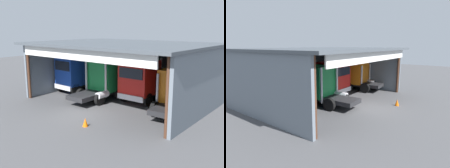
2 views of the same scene
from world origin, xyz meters
The scene contains 9 objects.
ground_plane centered at (0.00, 0.00, 0.00)m, with size 80.00×80.00×0.00m, color #4C4C4F.
workshop_shed centered at (0.00, 5.79, 3.51)m, with size 14.67×10.79×4.98m.
truck_blue_left_bay centered at (-5.49, 4.25, 1.86)m, with size 2.57×5.13×3.66m.
truck_green_right_bay centered at (-1.58, 4.18, 1.79)m, with size 2.69×5.27×3.50m.
truck_red_center_right_bay centered at (1.53, 5.40, 1.91)m, with size 2.81×4.75×3.75m.
truck_orange_center_bay centered at (5.41, 4.44, 1.73)m, with size 2.97×4.55×3.25m.
oil_drum centered at (-2.18, 8.46, 0.47)m, with size 0.58×0.58×0.95m, color #194CB2.
tool_cart centered at (-3.53, 8.26, 0.50)m, with size 0.90×0.60×1.00m, color black.
traffic_cone centered at (1.96, -1.54, 0.28)m, with size 0.36×0.36×0.56m, color orange.
Camera 1 is at (13.29, -12.47, 6.17)m, focal length 41.63 mm.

